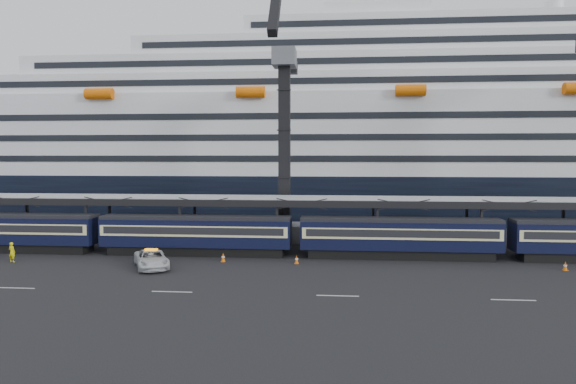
# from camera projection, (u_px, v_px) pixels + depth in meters

# --- Properties ---
(ground) EXTENTS (260.00, 260.00, 0.00)m
(ground) POSITION_uv_depth(u_px,v_px,m) (522.00, 286.00, 38.91)
(ground) COLOR black
(ground) RESTS_ON ground
(train) EXTENTS (133.05, 3.00, 4.05)m
(train) POSITION_uv_depth(u_px,v_px,m) (435.00, 236.00, 49.11)
(train) COLOR black
(train) RESTS_ON ground
(canopy) EXTENTS (130.00, 6.25, 5.53)m
(canopy) POSITION_uv_depth(u_px,v_px,m) (474.00, 201.00, 52.46)
(canopy) COLOR gray
(canopy) RESTS_ON ground
(cruise_ship) EXTENTS (214.09, 28.84, 34.00)m
(cruise_ship) POSITION_uv_depth(u_px,v_px,m) (415.00, 141.00, 83.84)
(cruise_ship) COLOR black
(cruise_ship) RESTS_ON ground
(crane_dark_near) EXTENTS (4.50, 17.75, 35.08)m
(crane_dark_near) POSITION_uv_depth(u_px,v_px,m) (284.00, 138.00, 58.34)
(crane_dark_near) COLOR #52565B
(crane_dark_near) RESTS_ON ground
(pickup_truck) EXTENTS (4.87, 6.21, 1.57)m
(pickup_truck) POSITION_uv_depth(u_px,v_px,m) (151.00, 259.00, 45.17)
(pickup_truck) COLOR silver
(pickup_truck) RESTS_ON ground
(worker) EXTENTS (0.76, 0.58, 1.86)m
(worker) POSITION_uv_depth(u_px,v_px,m) (12.00, 252.00, 47.69)
(worker) COLOR yellow
(worker) RESTS_ON ground
(traffic_cone_b) EXTENTS (0.43, 0.43, 0.85)m
(traffic_cone_b) POSITION_uv_depth(u_px,v_px,m) (223.00, 257.00, 47.91)
(traffic_cone_b) COLOR orange
(traffic_cone_b) RESTS_ON ground
(traffic_cone_c) EXTENTS (0.40, 0.40, 0.80)m
(traffic_cone_c) POSITION_uv_depth(u_px,v_px,m) (297.00, 259.00, 47.05)
(traffic_cone_c) COLOR orange
(traffic_cone_c) RESTS_ON ground
(traffic_cone_e) EXTENTS (0.40, 0.40, 0.80)m
(traffic_cone_e) POSITION_uv_depth(u_px,v_px,m) (565.00, 266.00, 44.23)
(traffic_cone_e) COLOR orange
(traffic_cone_e) RESTS_ON ground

